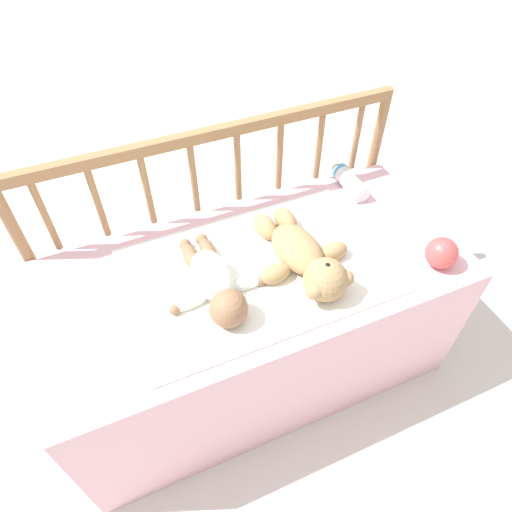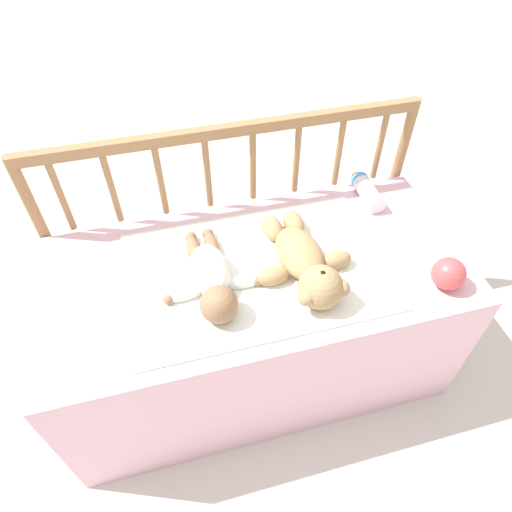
# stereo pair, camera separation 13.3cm
# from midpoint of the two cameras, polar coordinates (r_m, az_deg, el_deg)

# --- Properties ---
(ground_plane) EXTENTS (12.00, 12.00, 0.00)m
(ground_plane) POSITION_cam_midpoint_polar(r_m,az_deg,el_deg) (1.83, -2.17, -13.25)
(ground_plane) COLOR silver
(crib_mattress) EXTENTS (1.29, 0.61, 0.56)m
(crib_mattress) POSITION_cam_midpoint_polar(r_m,az_deg,el_deg) (1.59, -2.45, -8.33)
(crib_mattress) COLOR #EDB7C6
(crib_mattress) RESTS_ON ground_plane
(crib_rail) EXTENTS (1.29, 0.04, 0.85)m
(crib_rail) POSITION_cam_midpoint_polar(r_m,az_deg,el_deg) (1.56, -7.27, 7.86)
(crib_rail) COLOR #997047
(crib_rail) RESTS_ON ground_plane
(blanket) EXTENTS (0.77, 0.50, 0.01)m
(blanket) POSITION_cam_midpoint_polar(r_m,az_deg,el_deg) (1.37, -2.75, -1.99)
(blanket) COLOR white
(blanket) RESTS_ON crib_mattress
(teddy_bear) EXTENTS (0.30, 0.41, 0.13)m
(teddy_bear) POSITION_cam_midpoint_polar(r_m,az_deg,el_deg) (1.34, 3.33, -0.33)
(teddy_bear) COLOR tan
(teddy_bear) RESTS_ON crib_mattress
(baby) EXTENTS (0.31, 0.38, 0.11)m
(baby) POSITION_cam_midpoint_polar(r_m,az_deg,el_deg) (1.30, -8.08, -3.49)
(baby) COLOR white
(baby) RESTS_ON crib_mattress
(toy_ball) EXTENTS (0.10, 0.10, 0.10)m
(toy_ball) POSITION_cam_midpoint_polar(r_m,az_deg,el_deg) (1.44, 19.78, 0.23)
(toy_ball) COLOR #DB4C4C
(toy_ball) RESTS_ON crib_mattress
(baby_bottle) EXTENTS (0.06, 0.19, 0.06)m
(baby_bottle) POSITION_cam_midpoint_polar(r_m,az_deg,el_deg) (1.66, 9.24, 9.20)
(baby_bottle) COLOR white
(baby_bottle) RESTS_ON crib_mattress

